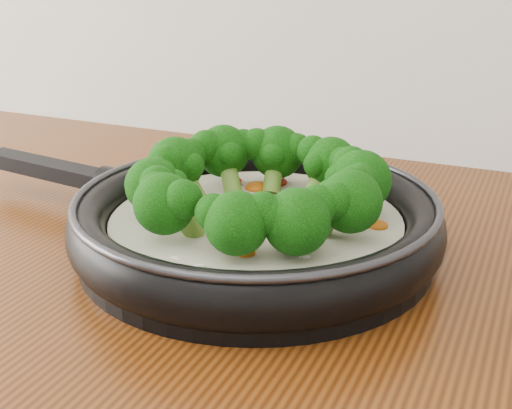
% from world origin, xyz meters
% --- Properties ---
extents(skillet, '(0.58, 0.40, 0.10)m').
position_xyz_m(skillet, '(0.08, 1.12, 0.94)').
color(skillet, black).
rests_on(skillet, counter).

